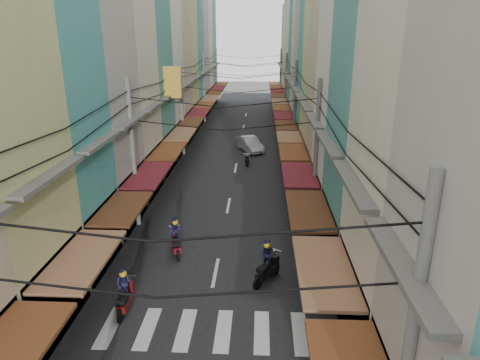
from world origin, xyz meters
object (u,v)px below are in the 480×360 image
(bicycle, at_px, (389,290))
(traffic_sign, at_px, (329,257))
(market_umbrella, at_px, (352,251))
(white_car, at_px, (250,151))

(bicycle, xyz_separation_m, traffic_sign, (-2.72, -0.59, 1.84))
(bicycle, xyz_separation_m, market_umbrella, (-1.94, -1.04, 2.35))
(white_car, distance_m, traffic_sign, 23.36)
(white_car, bearing_deg, market_umbrella, -102.14)
(white_car, distance_m, market_umbrella, 23.99)
(traffic_sign, bearing_deg, bicycle, 12.23)
(white_car, relative_size, market_umbrella, 1.75)
(market_umbrella, xyz_separation_m, traffic_sign, (-0.78, 0.45, -0.51))
(traffic_sign, bearing_deg, white_car, 99.37)
(market_umbrella, height_order, traffic_sign, market_umbrella)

